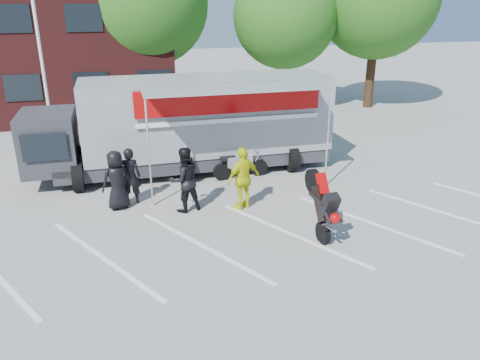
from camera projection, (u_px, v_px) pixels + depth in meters
name	position (u px, v px, depth m)	size (l,w,h in m)	color
ground	(298.00, 253.00, 11.42)	(100.00, 100.00, 0.00)	gray
parking_bay_lines	(284.00, 234.00, 12.32)	(18.00, 5.00, 0.01)	white
flagpole	(43.00, 21.00, 17.09)	(1.61, 0.12, 8.00)	white
tree_left	(147.00, 4.00, 23.32)	(6.12, 6.12, 8.64)	#382314
tree_mid	(285.00, 16.00, 24.34)	(5.44, 5.44, 7.68)	#382314
transporter_truck	(196.00, 170.00, 16.98)	(10.40, 5.01, 3.31)	gray
parked_motorcycle	(241.00, 178.00, 16.24)	(0.66, 1.99, 1.04)	#AAAAAF
stunt_bike_rider	(312.00, 231.00, 12.49)	(0.78, 1.65, 1.94)	black
spectator_leather_a	(117.00, 180.00, 13.57)	(0.86, 0.56, 1.77)	black
spectator_leather_b	(130.00, 176.00, 13.93)	(0.63, 0.42, 1.74)	black
spectator_leather_c	(184.00, 180.00, 13.40)	(0.94, 0.73, 1.93)	black
spectator_hivis	(243.00, 178.00, 13.55)	(1.10, 0.46, 1.88)	#D4DB0B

